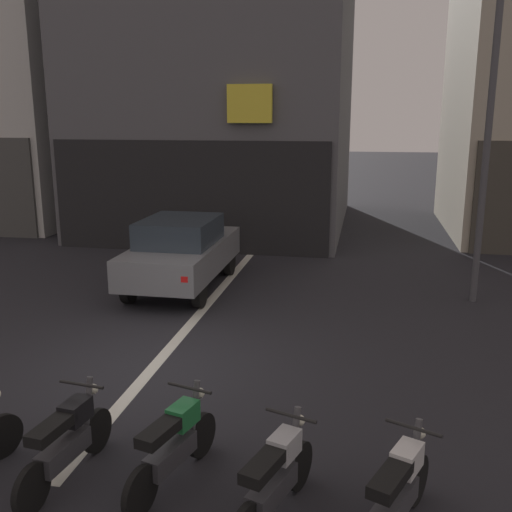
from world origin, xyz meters
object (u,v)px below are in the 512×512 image
Objects in this scene: car_grey_crossing_near at (182,251)px; motorcycle_black_row_left_mid at (67,440)px; motorcycle_silver_row_right_mid at (275,477)px; motorcycle_green_row_centre at (174,444)px; motorcycle_white_row_rightmost at (398,492)px; street_lamp at (492,88)px.

car_grey_crossing_near is 2.47× the size of motorcycle_black_row_left_mid.
motorcycle_silver_row_right_mid is (3.30, -7.37, -0.43)m from car_grey_crossing_near.
motorcycle_green_row_centre is 1.21m from motorcycle_silver_row_right_mid.
car_grey_crossing_near reaches higher than motorcycle_black_row_left_mid.
motorcycle_black_row_left_mid and motorcycle_green_row_centre have the same top height.
motorcycle_white_row_rightmost is (4.45, -7.37, -0.43)m from car_grey_crossing_near.
motorcycle_green_row_centre is at bearing -120.42° from street_lamp.
motorcycle_white_row_rightmost is (-1.94, -7.60, -3.93)m from street_lamp.
motorcycle_silver_row_right_mid is at bearing -112.12° from street_lamp.
car_grey_crossing_near is at bearing 114.16° from motorcycle_silver_row_right_mid.
motorcycle_green_row_centre is 1.04× the size of motorcycle_white_row_rightmost.
street_lamp is 4.36× the size of motorcycle_black_row_left_mid.
street_lamp reaches higher than motorcycle_silver_row_right_mid.
street_lamp is 8.77m from motorcycle_white_row_rightmost.
motorcycle_black_row_left_mid is 2.31m from motorcycle_silver_row_right_mid.
motorcycle_green_row_centre is (-4.24, -7.22, -3.93)m from street_lamp.
street_lamp reaches higher than motorcycle_white_row_rightmost.
car_grey_crossing_near is at bearing -177.91° from street_lamp.
motorcycle_black_row_left_mid is at bearing -81.99° from car_grey_crossing_near.
motorcycle_black_row_left_mid is 1.07× the size of motorcycle_white_row_rightmost.
street_lamp is (6.39, 0.23, 3.50)m from car_grey_crossing_near.
car_grey_crossing_near reaches higher than motorcycle_green_row_centre.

